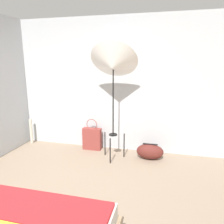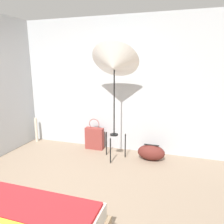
{
  "view_description": "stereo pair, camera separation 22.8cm",
  "coord_description": "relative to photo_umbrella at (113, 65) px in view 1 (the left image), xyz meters",
  "views": [
    {
      "loc": [
        1.31,
        -1.74,
        1.72
      ],
      "look_at": [
        0.46,
        1.66,
        0.94
      ],
      "focal_mm": 35.0,
      "sensor_mm": 36.0,
      "label": 1
    },
    {
      "loc": [
        1.53,
        -1.67,
        1.72
      ],
      "look_at": [
        0.46,
        1.66,
        0.94
      ],
      "focal_mm": 35.0,
      "sensor_mm": 36.0,
      "label": 2
    }
  ],
  "objects": [
    {
      "name": "photo_umbrella",
      "position": [
        0.0,
        0.0,
        0.0
      ],
      "size": [
        0.83,
        0.73,
        2.08
      ],
      "color": "black",
      "rests_on": "ground_plane"
    },
    {
      "name": "duffel_bag",
      "position": [
        0.66,
        0.14,
        -1.56
      ],
      "size": [
        0.49,
        0.28,
        0.29
      ],
      "color": "#5B231E",
      "rests_on": "ground_plane"
    },
    {
      "name": "wall_back",
      "position": [
        -0.42,
        0.51,
        -0.4
      ],
      "size": [
        8.0,
        0.05,
        2.6
      ],
      "color": "#B7BCC1",
      "rests_on": "ground_plane"
    },
    {
      "name": "paper_roll",
      "position": [
        -1.93,
        0.34,
        -1.43
      ],
      "size": [
        0.06,
        0.06,
        0.54
      ],
      "color": "beige",
      "rests_on": "ground_plane"
    },
    {
      "name": "tote_bag",
      "position": [
        -0.52,
        0.32,
        -1.47
      ],
      "size": [
        0.37,
        0.13,
        0.64
      ],
      "color": "brown",
      "rests_on": "ground_plane"
    }
  ]
}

